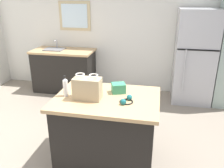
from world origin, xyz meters
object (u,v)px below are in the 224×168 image
Objects in this scene: kitchen_island at (107,130)px; shopping_bag at (87,88)px; refrigerator at (194,57)px; ear_defenders at (126,100)px; bottle at (65,87)px; small_box at (118,88)px.

shopping_bag reaches higher than kitchen_island.
refrigerator is 9.03× the size of ear_defenders.
bottle is at bearing 174.31° from shopping_bag.
refrigerator is (1.21, 2.11, 0.43)m from kitchen_island.
kitchen_island is at bearing 160.73° from ear_defenders.
shopping_bag is at bearing -5.69° from bottle.
shopping_bag reaches higher than bottle.
shopping_bag is 0.40m from small_box.
shopping_bag is 0.45m from ear_defenders.
small_box is (0.31, 0.25, -0.07)m from shopping_bag.
refrigerator is 2.74m from bottle.
small_box is at bearing 20.89° from bottle.
bottle is (-0.27, 0.03, -0.01)m from shopping_bag.
kitchen_island is 0.60m from shopping_bag.
small_box is 0.62m from bottle.
bottle is at bearing 177.49° from ear_defenders.
refrigerator is at bearing 60.29° from kitchen_island.
kitchen_island is at bearing -122.04° from small_box.
shopping_bag is at bearing -158.72° from kitchen_island.
kitchen_island is at bearing 6.28° from bottle.
refrigerator reaches higher than bottle.
refrigerator is at bearing 52.20° from bottle.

